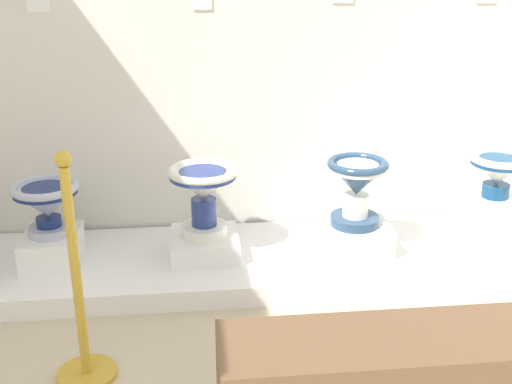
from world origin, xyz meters
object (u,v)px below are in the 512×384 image
Objects in this scene: plinth_block_central_ornate at (205,244)px; plinth_block_leftmost at (491,223)px; antique_toilet_central_ornate at (203,188)px; stanchion_post_near_left at (80,314)px; plinth_block_pale_glazed at (354,238)px; plinth_block_tall_cobalt at (52,248)px; antique_toilet_leftmost at (498,173)px; antique_toilet_pale_glazed at (357,183)px; antique_toilet_tall_cobalt at (46,201)px; museum_bench at (397,383)px.

plinth_block_leftmost is (1.63, 0.02, 0.04)m from plinth_block_central_ornate.
stanchion_post_near_left is (-0.53, -0.87, -0.19)m from antique_toilet_central_ornate.
antique_toilet_central_ornate reaches higher than plinth_block_pale_glazed.
plinth_block_leftmost reaches higher than plinth_block_central_ornate.
antique_toilet_central_ornate is at bearing 58.93° from stanchion_post_near_left.
antique_toilet_leftmost reaches higher than plinth_block_tall_cobalt.
plinth_block_leftmost reaches higher than plinth_block_tall_cobalt.
plinth_block_tall_cobalt is 1.65m from antique_toilet_pale_glazed.
antique_toilet_pale_glazed is at bearing -1.60° from antique_toilet_tall_cobalt.
antique_toilet_central_ornate reaches higher than museum_bench.
plinth_block_leftmost is at bearing 0.79° from plinth_block_tall_cobalt.
plinth_block_leftmost is 0.30× the size of museum_bench.
plinth_block_tall_cobalt is 0.27m from antique_toilet_tall_cobalt.
plinth_block_pale_glazed is 1.15× the size of antique_toilet_leftmost.
plinth_block_leftmost is at bearing 0.67° from antique_toilet_central_ornate.
stanchion_post_near_left is (-2.16, -0.89, 0.09)m from plinth_block_leftmost.
plinth_block_tall_cobalt is at bearing 178.40° from antique_toilet_pale_glazed.
stanchion_post_near_left is 0.76× the size of museum_bench.
stanchion_post_near_left reaches higher than museum_bench.
plinth_block_leftmost is (2.44, 0.03, -0.25)m from antique_toilet_tall_cobalt.
plinth_block_tall_cobalt is 1.03× the size of antique_toilet_tall_cobalt.
plinth_block_central_ornate is at bearing -179.33° from plinth_block_leftmost.
antique_toilet_leftmost is at bearing 0.67° from plinth_block_central_ornate.
plinth_block_tall_cobalt is 0.91m from stanchion_post_near_left.
plinth_block_tall_cobalt is at bearing -178.97° from plinth_block_central_ornate.
stanchion_post_near_left is at bearing -148.70° from plinth_block_pale_glazed.
antique_toilet_pale_glazed is 1.30m from museum_bench.
plinth_block_central_ornate is 0.28× the size of museum_bench.
antique_toilet_leftmost is (0.82, 0.08, 0.32)m from plinth_block_pale_glazed.
museum_bench is (0.65, -1.31, 0.03)m from plinth_block_central_ornate.
plinth_block_pale_glazed is (0.81, -0.06, 0.03)m from plinth_block_central_ornate.
antique_toilet_pale_glazed is at bearing -4.21° from plinth_block_central_ornate.
plinth_block_tall_cobalt is 0.86m from antique_toilet_central_ornate.
antique_toilet_central_ornate is 0.30× the size of museum_bench.
antique_toilet_tall_cobalt is at bearing -178.97° from plinth_block_central_ornate.
plinth_block_central_ornate is 1.00× the size of antique_toilet_pale_glazed.
stanchion_post_near_left is (-2.16, -0.89, -0.21)m from antique_toilet_leftmost.
plinth_block_leftmost is 0.30m from antique_toilet_leftmost.
museum_bench is (1.46, -1.29, -0.26)m from antique_toilet_tall_cobalt.
plinth_block_leftmost is 1.65m from museum_bench.
museum_bench is (1.18, -0.44, -0.10)m from stanchion_post_near_left.
antique_toilet_central_ornate is 0.99× the size of plinth_block_leftmost.
plinth_block_tall_cobalt is at bearing 178.40° from plinth_block_pale_glazed.
plinth_block_tall_cobalt is 0.27× the size of museum_bench.
museum_bench is at bearing -97.16° from plinth_block_pale_glazed.
antique_toilet_pale_glazed is (0.81, -0.06, 0.02)m from antique_toilet_central_ornate.
plinth_block_tall_cobalt is at bearing -178.97° from antique_toilet_central_ornate.
plinth_block_leftmost is 0.40× the size of stanchion_post_near_left.
stanchion_post_near_left reaches higher than plinth_block_pale_glazed.
plinth_block_tall_cobalt reaches higher than plinth_block_central_ornate.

